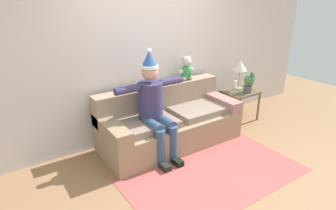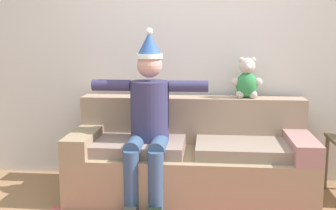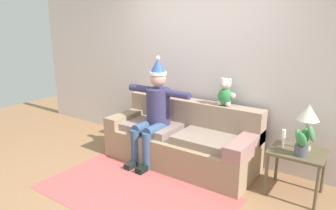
% 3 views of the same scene
% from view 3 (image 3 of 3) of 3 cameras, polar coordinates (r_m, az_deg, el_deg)
% --- Properties ---
extents(ground_plane, '(10.00, 10.00, 0.00)m').
position_cam_3_polar(ground_plane, '(3.72, -6.33, -16.15)').
color(ground_plane, '#946B48').
extents(back_wall, '(7.00, 0.10, 2.70)m').
position_cam_3_polar(back_wall, '(4.49, 6.33, 7.69)').
color(back_wall, silver).
rests_on(back_wall, ground_plane).
extents(couch, '(2.11, 0.87, 0.86)m').
position_cam_3_polar(couch, '(4.32, 2.66, -6.53)').
color(couch, '#987F61').
rests_on(couch, ground_plane).
extents(person_seated, '(1.02, 0.77, 1.50)m').
position_cam_3_polar(person_seated, '(4.25, -2.57, -0.91)').
color(person_seated, '#343158').
rests_on(person_seated, ground_plane).
extents(teddy_bear, '(0.29, 0.17, 0.38)m').
position_cam_3_polar(teddy_bear, '(4.11, 10.72, 2.21)').
color(teddy_bear, '#2F8044').
rests_on(teddy_bear, couch).
extents(side_table, '(0.59, 0.49, 0.54)m').
position_cam_3_polar(side_table, '(3.77, 23.11, -9.03)').
color(side_table, brown).
rests_on(side_table, ground_plane).
extents(table_lamp, '(0.24, 0.24, 0.52)m').
position_cam_3_polar(table_lamp, '(3.69, 24.90, -1.67)').
color(table_lamp, '#AFB591').
rests_on(table_lamp, side_table).
extents(potted_plant, '(0.24, 0.21, 0.37)m').
position_cam_3_polar(potted_plant, '(3.56, 24.05, -6.28)').
color(potted_plant, '#514E5C').
rests_on(potted_plant, side_table).
extents(candle_tall, '(0.04, 0.04, 0.23)m').
position_cam_3_polar(candle_tall, '(3.70, 20.91, -5.52)').
color(candle_tall, beige).
rests_on(candle_tall, side_table).
extents(area_rug, '(2.29, 1.26, 0.01)m').
position_cam_3_polar(area_rug, '(3.72, -6.34, -16.11)').
color(area_rug, '#B95250').
rests_on(area_rug, ground_plane).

